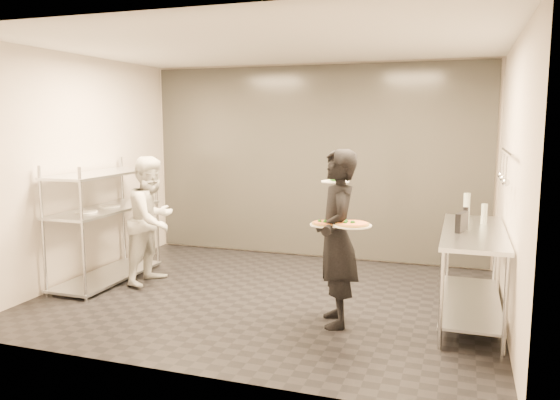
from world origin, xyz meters
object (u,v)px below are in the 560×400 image
(pos_monitor, at_px, (462,222))
(bottle_green, at_px, (467,205))
(pizza_plate_near, at_px, (326,224))
(prep_counter, at_px, (473,259))
(pass_rack, at_px, (105,220))
(pizza_plate_far, at_px, (352,224))
(bottle_clear, at_px, (484,214))
(bottle_dark, at_px, (465,216))
(waiter, at_px, (337,238))
(salad_plate, at_px, (335,180))
(chef, at_px, (152,220))

(pos_monitor, height_order, bottle_green, bottle_green)
(pizza_plate_near, bearing_deg, bottle_green, 50.02)
(prep_counter, bearing_deg, pass_rack, -179.97)
(pizza_plate_far, distance_m, pos_monitor, 1.16)
(pizza_plate_near, distance_m, bottle_clear, 1.82)
(pizza_plate_near, relative_size, bottle_green, 1.12)
(bottle_green, bearing_deg, pizza_plate_near, -129.98)
(prep_counter, relative_size, pizza_plate_far, 5.09)
(pizza_plate_far, height_order, bottle_green, bottle_green)
(pass_rack, bearing_deg, bottle_dark, 3.00)
(waiter, bearing_deg, salad_plate, 177.32)
(bottle_green, relative_size, bottle_dark, 1.39)
(waiter, bearing_deg, chef, -125.49)
(waiter, distance_m, chef, 2.56)
(pizza_plate_near, bearing_deg, pass_rack, 166.75)
(waiter, relative_size, bottle_green, 6.51)
(prep_counter, xyz_separation_m, bottle_clear, (0.10, 0.40, 0.40))
(prep_counter, xyz_separation_m, bottle_green, (-0.07, 0.80, 0.43))
(chef, distance_m, pos_monitor, 3.62)
(pizza_plate_near, xyz_separation_m, bottle_green, (1.26, 1.51, 0.02))
(pizza_plate_near, height_order, pizza_plate_far, pizza_plate_far)
(prep_counter, relative_size, waiter, 1.04)
(prep_counter, bearing_deg, chef, 178.25)
(bottle_dark, bearing_deg, pos_monitor, -95.72)
(prep_counter, bearing_deg, bottle_green, 95.35)
(bottle_green, bearing_deg, pos_monitor, -92.83)
(pizza_plate_far, distance_m, bottle_dark, 1.40)
(prep_counter, bearing_deg, pizza_plate_far, -144.24)
(waiter, xyz_separation_m, chef, (-2.47, 0.67, -0.08))
(pizza_plate_near, height_order, bottle_green, bottle_green)
(chef, relative_size, pos_monitor, 6.00)
(pass_rack, bearing_deg, pizza_plate_near, -13.25)
(pizza_plate_near, bearing_deg, chef, 161.05)
(prep_counter, relative_size, bottle_clear, 8.62)
(chef, relative_size, pizza_plate_far, 4.42)
(prep_counter, height_order, salad_plate, salad_plate)
(salad_plate, bearing_deg, bottle_green, 40.81)
(prep_counter, height_order, pizza_plate_near, pizza_plate_near)
(salad_plate, bearing_deg, prep_counter, 12.44)
(pizza_plate_far, height_order, bottle_clear, bottle_clear)
(chef, xyz_separation_m, pizza_plate_far, (2.66, -0.88, 0.27))
(chef, bearing_deg, bottle_dark, -84.52)
(salad_plate, xyz_separation_m, bottle_green, (1.27, 1.10, -0.35))
(waiter, distance_m, pizza_plate_far, 0.34)
(pizza_plate_far, xyz_separation_m, bottle_clear, (1.17, 1.18, -0.03))
(salad_plate, bearing_deg, chef, 170.23)
(chef, relative_size, salad_plate, 5.55)
(pos_monitor, xyz_separation_m, bottle_clear, (0.22, 0.52, 0.01))
(pass_rack, height_order, salad_plate, pass_rack)
(chef, relative_size, pizza_plate_near, 5.26)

